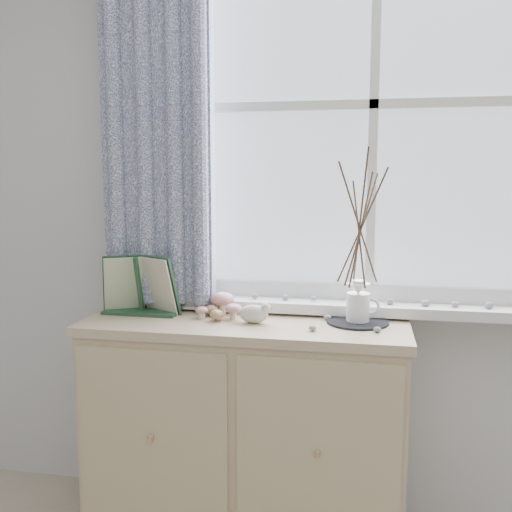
# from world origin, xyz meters

# --- Properties ---
(sideboard) EXTENTS (1.20, 0.45, 0.85)m
(sideboard) POSITION_xyz_m (-0.15, 1.75, 0.43)
(sideboard) COLOR tan
(sideboard) RESTS_ON ground
(botanical_book) EXTENTS (0.34, 0.13, 0.24)m
(botanical_book) POSITION_xyz_m (-0.57, 1.75, 0.97)
(botanical_book) COLOR #1F4129
(botanical_book) RESTS_ON sideboard
(toadstool_cluster) EXTENTS (0.18, 0.15, 0.09)m
(toadstool_cluster) POSITION_xyz_m (-0.25, 1.80, 0.90)
(toadstool_cluster) COLOR silver
(toadstool_cluster) RESTS_ON sideboard
(wooden_eggs) EXTENTS (0.09, 0.11, 0.06)m
(wooden_eggs) POSITION_xyz_m (-0.27, 1.76, 0.87)
(wooden_eggs) COLOR tan
(wooden_eggs) RESTS_ON sideboard
(songbird_figurine) EXTENTS (0.14, 0.07, 0.08)m
(songbird_figurine) POSITION_xyz_m (-0.11, 1.72, 0.89)
(songbird_figurine) COLOR beige
(songbird_figurine) RESTS_ON sideboard
(crocheted_doily) EXTENTS (0.23, 0.23, 0.01)m
(crocheted_doily) POSITION_xyz_m (0.26, 1.79, 0.85)
(crocheted_doily) COLOR black
(crocheted_doily) RESTS_ON sideboard
(twig_pitcher) EXTENTS (0.26, 0.26, 0.64)m
(twig_pitcher) POSITION_xyz_m (0.26, 1.79, 1.22)
(twig_pitcher) COLOR white
(twig_pitcher) RESTS_ON crocheted_doily
(sideboard_pebbles) EXTENTS (0.25, 0.18, 0.02)m
(sideboard_pebbles) POSITION_xyz_m (0.20, 1.71, 0.86)
(sideboard_pebbles) COLOR gray
(sideboard_pebbles) RESTS_ON sideboard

